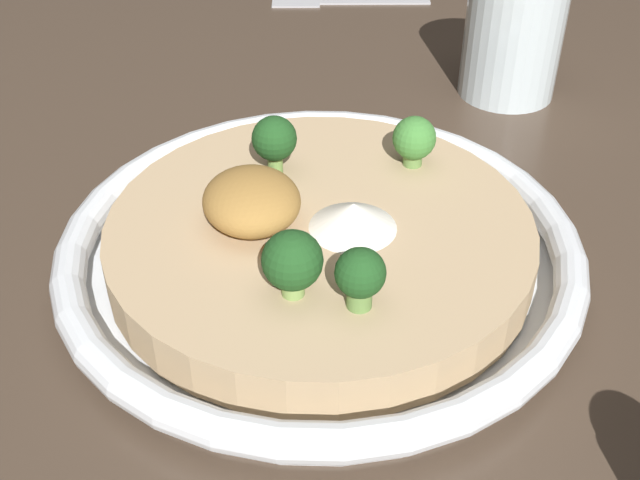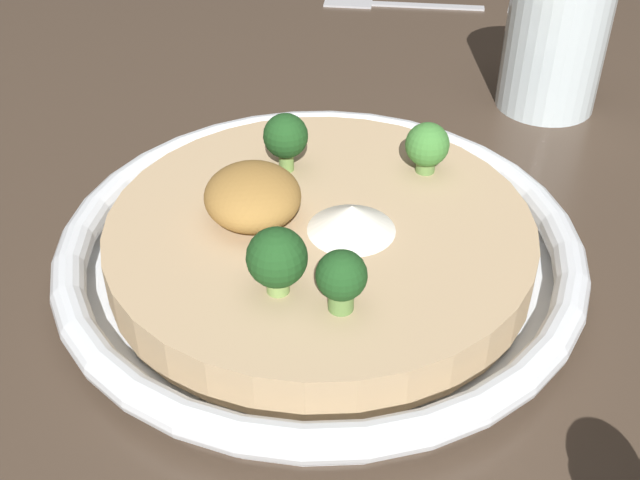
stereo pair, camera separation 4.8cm
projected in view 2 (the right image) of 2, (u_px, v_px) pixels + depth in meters
ground_plane at (320, 267)px, 0.50m from camera, size 6.00×6.00×0.00m
risotto_bowl at (320, 246)px, 0.49m from camera, size 0.32×0.32×0.04m
cheese_sprinkle at (352, 218)px, 0.46m from camera, size 0.05×0.05×0.02m
crispy_onion_garnish at (253, 196)px, 0.47m from camera, size 0.06×0.06×0.03m
broccoli_front at (427, 146)px, 0.51m from camera, size 0.03×0.03×0.03m
broccoli_back_left at (277, 259)px, 0.41m from camera, size 0.03×0.03×0.04m
broccoli_left at (347, 278)px, 0.40m from camera, size 0.03×0.03×0.04m
broccoli_right at (286, 137)px, 0.50m from camera, size 0.03×0.03×0.04m
drinking_glass at (555, 43)px, 0.63m from camera, size 0.08×0.08×0.11m
fork_utensil at (386, 3)px, 0.84m from camera, size 0.06×0.17×0.00m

